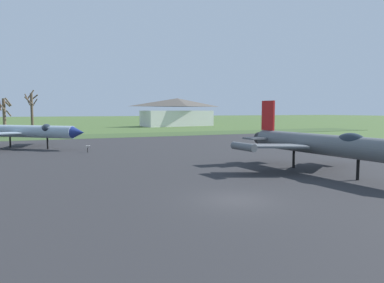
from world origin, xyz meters
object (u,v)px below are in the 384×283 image
info_placard_rear_center (88,148)px  visitor_building (177,112)px  jet_fighter_front_left (327,144)px  jet_fighter_rear_center (29,131)px

info_placard_rear_center → visitor_building: (35.76, 63.01, 3.79)m
jet_fighter_front_left → info_placard_rear_center: (-15.14, 22.08, -1.81)m
jet_fighter_front_left → jet_fighter_rear_center: jet_fighter_front_left is taller
jet_fighter_front_left → info_placard_rear_center: jet_fighter_front_left is taller
jet_fighter_rear_center → visitor_building: 69.61m
jet_fighter_rear_center → visitor_building: size_ratio=0.57×
jet_fighter_front_left → visitor_building: visitor_building is taller
info_placard_rear_center → jet_fighter_front_left: bearing=-55.6°
jet_fighter_rear_center → info_placard_rear_center: bearing=-50.3°
info_placard_rear_center → visitor_building: visitor_building is taller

